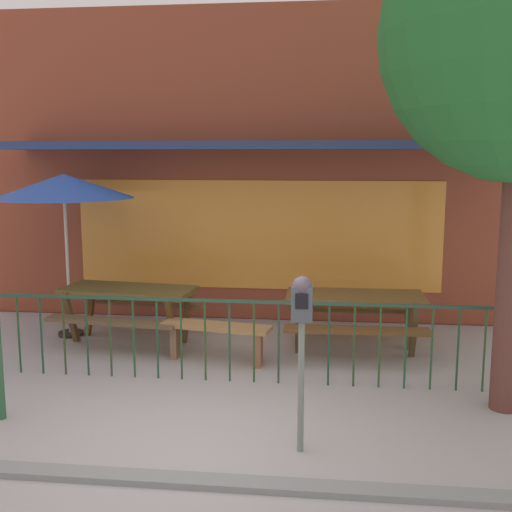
{
  "coord_description": "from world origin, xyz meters",
  "views": [
    {
      "loc": [
        1.08,
        -5.14,
        2.58
      ],
      "look_at": [
        0.26,
        2.05,
        1.41
      ],
      "focal_mm": 43.66,
      "sensor_mm": 36.0,
      "label": 1
    }
  ],
  "objects_px": {
    "picnic_table_left": "(129,299)",
    "parking_meter_far": "(302,317)",
    "picnic_table_right": "(355,306)",
    "patio_bench": "(216,334)",
    "patio_umbrella": "(64,187)"
  },
  "relations": [
    {
      "from": "picnic_table_left",
      "to": "parking_meter_far",
      "type": "height_order",
      "value": "parking_meter_far"
    },
    {
      "from": "picnic_table_right",
      "to": "patio_bench",
      "type": "bearing_deg",
      "value": -160.69
    },
    {
      "from": "picnic_table_right",
      "to": "patio_bench",
      "type": "height_order",
      "value": "picnic_table_right"
    },
    {
      "from": "picnic_table_right",
      "to": "patio_umbrella",
      "type": "xyz_separation_m",
      "value": [
        -4.05,
        0.27,
        1.53
      ]
    },
    {
      "from": "picnic_table_left",
      "to": "patio_umbrella",
      "type": "bearing_deg",
      "value": 166.39
    },
    {
      "from": "picnic_table_left",
      "to": "parking_meter_far",
      "type": "bearing_deg",
      "value": -49.85
    },
    {
      "from": "patio_umbrella",
      "to": "patio_bench",
      "type": "distance_m",
      "value": 3.05
    },
    {
      "from": "picnic_table_left",
      "to": "patio_umbrella",
      "type": "relative_size",
      "value": 0.84
    },
    {
      "from": "parking_meter_far",
      "to": "patio_bench",
      "type": "bearing_deg",
      "value": 116.68
    },
    {
      "from": "picnic_table_left",
      "to": "patio_umbrella",
      "type": "height_order",
      "value": "patio_umbrella"
    },
    {
      "from": "picnic_table_left",
      "to": "patio_bench",
      "type": "xyz_separation_m",
      "value": [
        1.34,
        -0.65,
        -0.26
      ]
    },
    {
      "from": "picnic_table_right",
      "to": "parking_meter_far",
      "type": "xyz_separation_m",
      "value": [
        -0.58,
        -2.94,
        0.6
      ]
    },
    {
      "from": "parking_meter_far",
      "to": "picnic_table_left",
      "type": "bearing_deg",
      "value": 130.15
    },
    {
      "from": "patio_bench",
      "to": "parking_meter_far",
      "type": "distance_m",
      "value": 2.74
    },
    {
      "from": "patio_umbrella",
      "to": "patio_bench",
      "type": "height_order",
      "value": "patio_umbrella"
    }
  ]
}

